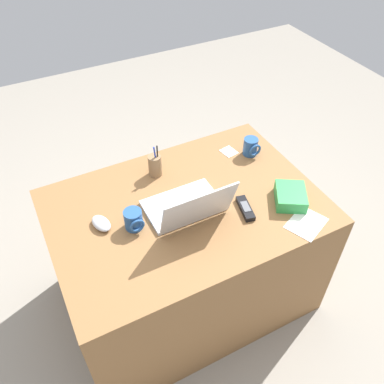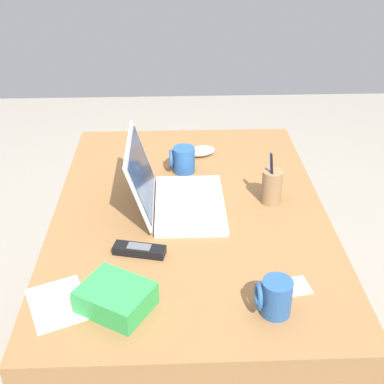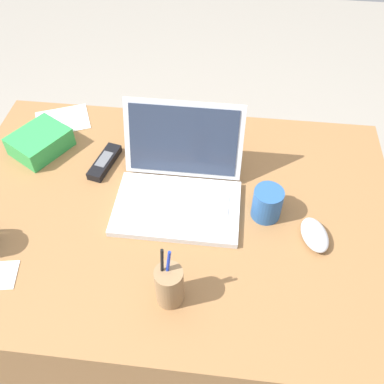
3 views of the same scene
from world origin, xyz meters
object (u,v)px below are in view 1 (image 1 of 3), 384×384
(coffee_mug_white, at_px, (251,147))
(snack_bag, at_px, (290,196))
(computer_mouse, at_px, (101,223))
(coffee_mug_tall, at_px, (134,220))
(pen_holder, at_px, (155,165))
(cordless_phone, at_px, (245,208))
(laptop, at_px, (188,207))

(coffee_mug_white, bearing_deg, snack_bag, 85.33)
(computer_mouse, distance_m, coffee_mug_white, 0.86)
(coffee_mug_tall, distance_m, pen_holder, 0.36)
(coffee_mug_white, distance_m, snack_bag, 0.38)
(cordless_phone, bearing_deg, coffee_mug_white, -126.15)
(snack_bag, bearing_deg, coffee_mug_white, -94.67)
(coffee_mug_white, distance_m, pen_holder, 0.51)
(laptop, xyz_separation_m, coffee_mug_white, (-0.49, -0.24, -0.00))
(coffee_mug_white, height_order, snack_bag, coffee_mug_white)
(coffee_mug_white, bearing_deg, pen_holder, -8.96)
(computer_mouse, bearing_deg, coffee_mug_tall, 135.12)
(coffee_mug_tall, bearing_deg, laptop, 171.18)
(coffee_mug_white, bearing_deg, cordless_phone, 53.85)
(coffee_mug_white, xyz_separation_m, coffee_mug_tall, (0.73, 0.20, -0.00))
(cordless_phone, bearing_deg, computer_mouse, -18.61)
(pen_holder, bearing_deg, coffee_mug_tall, 51.75)
(cordless_phone, xyz_separation_m, snack_bag, (-0.21, 0.05, 0.02))
(coffee_mug_white, bearing_deg, coffee_mug_tall, 15.47)
(laptop, height_order, computer_mouse, laptop)
(laptop, bearing_deg, snack_bag, 162.73)
(laptop, distance_m, cordless_phone, 0.26)
(computer_mouse, distance_m, coffee_mug_tall, 0.15)
(cordless_phone, distance_m, snack_bag, 0.22)
(computer_mouse, bearing_deg, cordless_phone, 146.20)
(coffee_mug_tall, height_order, snack_bag, coffee_mug_tall)
(coffee_mug_tall, xyz_separation_m, cordless_phone, (-0.48, 0.13, -0.03))
(computer_mouse, height_order, snack_bag, snack_bag)
(coffee_mug_tall, relative_size, cordless_phone, 0.61)
(laptop, height_order, pen_holder, laptop)
(laptop, xyz_separation_m, snack_bag, (-0.45, 0.14, -0.02))
(laptop, xyz_separation_m, pen_holder, (0.02, -0.32, 0.01))
(laptop, bearing_deg, coffee_mug_white, -153.79)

